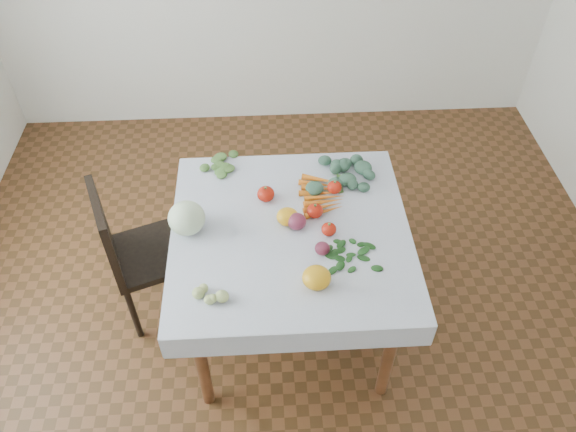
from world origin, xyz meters
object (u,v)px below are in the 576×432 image
table (291,245)px  heirloom_back (288,217)px  chair (132,249)px  carrot_bunch (322,195)px  cabbage (187,218)px

table → heirloom_back: 0.15m
chair → carrot_bunch: (0.98, 0.07, 0.26)m
table → carrot_bunch: 0.30m
heirloom_back → carrot_bunch: 0.24m
chair → heirloom_back: (0.80, -0.09, 0.29)m
chair → cabbage: cabbage is taller
table → cabbage: (-0.48, 0.03, 0.18)m
chair → heirloom_back: chair is taller
table → carrot_bunch: (0.17, 0.22, 0.12)m
heirloom_back → table: bearing=-78.5°
heirloom_back → cabbage: bearing=-177.1°
table → carrot_bunch: size_ratio=3.16×
table → heirloom_back: (-0.01, 0.06, 0.14)m
heirloom_back → chair: bearing=173.2°
cabbage → chair: bearing=160.3°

